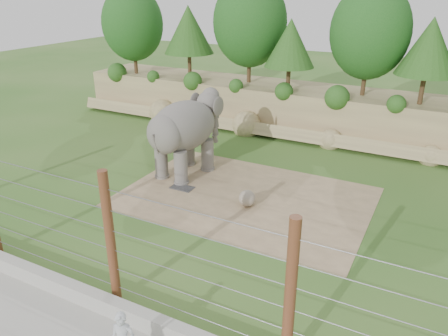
% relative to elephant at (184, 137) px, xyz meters
% --- Properties ---
extents(ground, '(90.00, 90.00, 0.00)m').
position_rel_elephant_xyz_m(ground, '(3.04, -3.91, -1.80)').
color(ground, '#30651F').
rests_on(ground, ground).
extents(back_embankment, '(30.00, 5.52, 8.77)m').
position_rel_elephant_xyz_m(back_embankment, '(3.63, 8.77, 2.17)').
color(back_embankment, '#8B7554').
rests_on(back_embankment, ground).
extents(dirt_patch, '(10.00, 7.00, 0.02)m').
position_rel_elephant_xyz_m(dirt_patch, '(3.54, -0.91, -1.79)').
color(dirt_patch, '#8E7656').
rests_on(dirt_patch, ground).
extents(drain_grate, '(1.00, 0.60, 0.03)m').
position_rel_elephant_xyz_m(drain_grate, '(0.74, -1.44, -1.76)').
color(drain_grate, '#262628').
rests_on(drain_grate, dirt_patch).
extents(elephant, '(2.52, 4.67, 3.60)m').
position_rel_elephant_xyz_m(elephant, '(0.00, 0.00, 0.00)').
color(elephant, '#625D57').
rests_on(elephant, ground).
extents(stone_ball, '(0.67, 0.67, 0.67)m').
position_rel_elephant_xyz_m(stone_ball, '(3.92, -1.61, -1.45)').
color(stone_ball, gray).
rests_on(stone_ball, dirt_patch).
extents(retaining_wall, '(26.00, 0.35, 0.50)m').
position_rel_elephant_xyz_m(retaining_wall, '(3.04, -8.91, -1.55)').
color(retaining_wall, '#B4B2A9').
rests_on(retaining_wall, ground).
extents(barrier_fence, '(20.26, 0.26, 4.00)m').
position_rel_elephant_xyz_m(barrier_fence, '(3.04, -8.41, 0.20)').
color(barrier_fence, brown).
rests_on(barrier_fence, ground).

